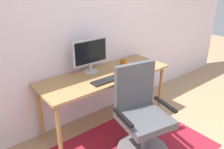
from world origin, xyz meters
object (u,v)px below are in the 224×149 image
(coffee_cup, at_px, (123,63))
(cell_phone, at_px, (145,65))
(monitor, at_px, (90,53))
(office_chair, at_px, (141,120))
(keyboard, at_px, (108,80))
(desk, at_px, (106,79))
(computer_mouse, at_px, (127,73))

(coffee_cup, bearing_deg, cell_phone, -37.28)
(monitor, height_order, office_chair, monitor)
(keyboard, relative_size, coffee_cup, 4.37)
(desk, height_order, monitor, monitor)
(cell_phone, bearing_deg, keyboard, -162.86)
(office_chair, bearing_deg, cell_phone, 53.23)
(monitor, xyz_separation_m, cell_phone, (0.69, -0.28, -0.24))
(monitor, distance_m, office_chair, 1.01)
(coffee_cup, height_order, cell_phone, coffee_cup)
(monitor, bearing_deg, desk, -56.21)
(computer_mouse, xyz_separation_m, office_chair, (-0.20, -0.46, -0.36))
(desk, distance_m, office_chair, 0.70)
(cell_phone, bearing_deg, monitor, 169.63)
(cell_phone, bearing_deg, computer_mouse, -157.46)
(monitor, bearing_deg, cell_phone, -22.37)
(desk, xyz_separation_m, office_chair, (-0.01, -0.65, -0.27))
(office_chair, bearing_deg, desk, 100.40)
(computer_mouse, distance_m, coffee_cup, 0.30)
(computer_mouse, height_order, office_chair, office_chair)
(monitor, relative_size, computer_mouse, 4.65)
(keyboard, xyz_separation_m, office_chair, (0.09, -0.47, -0.35))
(desk, relative_size, coffee_cup, 17.38)
(coffee_cup, bearing_deg, office_chair, -116.48)
(coffee_cup, xyz_separation_m, office_chair, (-0.35, -0.71, -0.39))
(monitor, bearing_deg, computer_mouse, -49.81)
(keyboard, height_order, computer_mouse, computer_mouse)
(desk, distance_m, monitor, 0.37)
(keyboard, bearing_deg, coffee_cup, 28.50)
(desk, relative_size, monitor, 3.54)
(monitor, bearing_deg, keyboard, -87.90)
(monitor, height_order, cell_phone, monitor)
(keyboard, distance_m, coffee_cup, 0.50)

